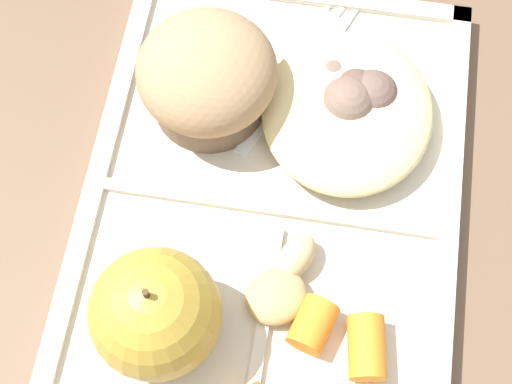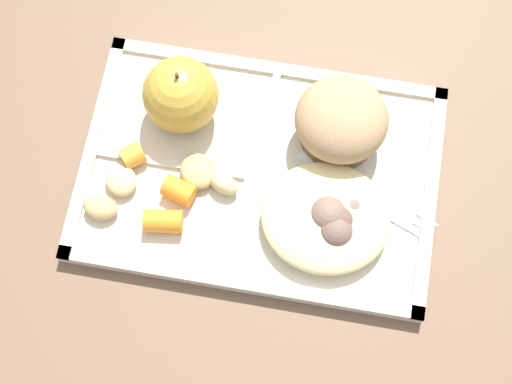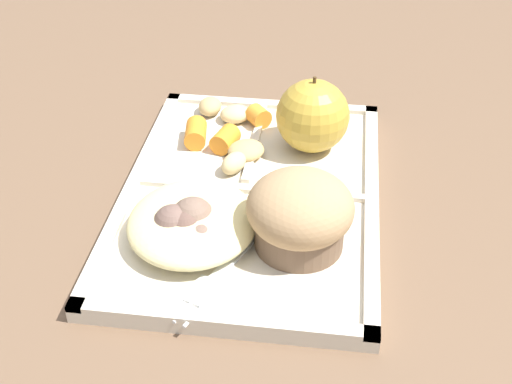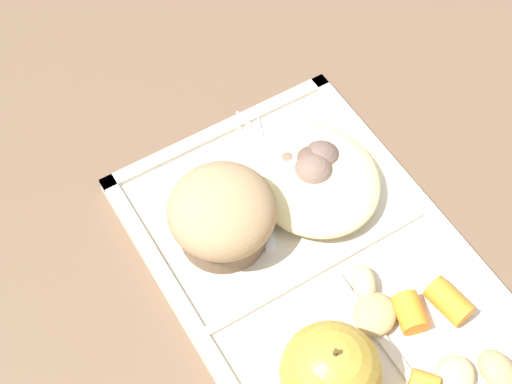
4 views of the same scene
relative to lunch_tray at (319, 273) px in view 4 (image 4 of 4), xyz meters
The scene contains 16 objects.
ground 0.01m from the lunch_tray, ahead, with size 6.00×6.00×0.00m, color brown.
lunch_tray is the anchor object (origin of this frame).
green_apple 0.11m from the lunch_tray, 149.19° to the left, with size 0.08×0.08×0.08m.
bran_muffin 0.10m from the lunch_tray, 35.75° to the left, with size 0.09×0.09×0.07m.
carrot_slice_diagonal 0.08m from the lunch_tray, 152.96° to the right, with size 0.02×0.02×0.03m, color orange.
carrot_slice_large 0.11m from the lunch_tray, 139.20° to the right, with size 0.02×0.02×0.04m, color orange.
potato_chunk_wedge 0.16m from the lunch_tray, 155.21° to the right, with size 0.03×0.03×0.02m, color tan.
potato_chunk_small 0.06m from the lunch_tray, 167.28° to the right, with size 0.04×0.04×0.02m, color tan.
potato_chunk_golden 0.14m from the lunch_tray, 164.88° to the right, with size 0.03×0.03×0.02m, color tan.
potato_chunk_browned 0.04m from the lunch_tray, 145.77° to the right, with size 0.03×0.02×0.02m, color tan.
egg_noodle_pile 0.09m from the lunch_tray, 29.89° to the right, with size 0.13×0.12×0.03m, color beige.
meatball_front 0.09m from the lunch_tray, 29.00° to the right, with size 0.04×0.04×0.04m, color #755B4C.
meatball_back 0.10m from the lunch_tray, 28.13° to the right, with size 0.04×0.04×0.04m, color brown.
meatball_side 0.10m from the lunch_tray, 16.91° to the right, with size 0.03×0.03×0.03m, color #755B4C.
meatball_center 0.10m from the lunch_tray, 33.81° to the right, with size 0.04×0.04×0.04m, color brown.
plastic_fork 0.12m from the lunch_tray, ahead, with size 0.15×0.08×0.00m.
Camera 4 is at (-0.22, 0.20, 0.59)m, focal length 52.54 mm.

